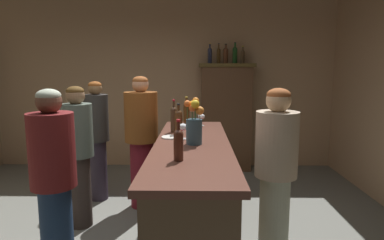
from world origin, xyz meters
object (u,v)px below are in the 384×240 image
at_px(wine_bottle_syrah, 178,143).
at_px(display_bottle_midright, 235,54).
at_px(bartender, 276,169).
at_px(display_bottle_center, 226,55).
at_px(wine_bottle_pinot, 179,121).
at_px(flower_arrangement, 194,124).
at_px(patron_near_entrance, 78,150).
at_px(wine_glass_mid, 183,128).
at_px(display_bottle_right, 243,56).
at_px(wine_glass_front, 201,117).
at_px(display_cabinet, 226,115).
at_px(patron_by_cabinet, 142,137).
at_px(cheese_plate, 172,137).
at_px(wine_bottle_merlot, 186,113).
at_px(patron_redhead, 97,135).
at_px(display_bottle_left, 210,55).
at_px(wine_bottle_riesling, 174,118).
at_px(patron_in_navy, 54,180).
at_px(bar_counter, 192,199).
at_px(display_bottle_midleft, 219,55).

bearing_deg(wine_bottle_syrah, display_bottle_midright, 77.07).
bearing_deg(bartender, display_bottle_center, -88.10).
xyz_separation_m(wine_bottle_pinot, flower_arrangement, (0.16, -0.41, 0.04)).
relative_size(wine_bottle_pinot, wine_bottle_syrah, 1.05).
relative_size(wine_bottle_syrah, patron_near_entrance, 0.19).
bearing_deg(wine_glass_mid, display_bottle_right, 70.79).
bearing_deg(bartender, wine_bottle_syrah, 27.76).
xyz_separation_m(wine_glass_front, display_bottle_midright, (0.56, 1.76, 0.78)).
xyz_separation_m(display_cabinet, patron_by_cabinet, (-1.15, -1.57, -0.06)).
relative_size(flower_arrangement, cheese_plate, 2.08).
bearing_deg(wine_bottle_syrah, wine_bottle_merlot, 89.68).
relative_size(wine_bottle_syrah, patron_redhead, 0.19).
bearing_deg(display_bottle_center, flower_arrangement, -100.20).
distance_m(display_bottle_left, display_bottle_center, 0.26).
distance_m(wine_bottle_syrah, display_bottle_midright, 3.41).
bearing_deg(patron_near_entrance, patron_redhead, 118.07).
bearing_deg(wine_bottle_riesling, wine_bottle_syrah, -84.36).
relative_size(wine_glass_front, patron_in_navy, 0.09).
bearing_deg(display_cabinet, wine_bottle_syrah, -100.69).
height_order(wine_bottle_riesling, display_bottle_midright, display_bottle_midright).
height_order(wine_bottle_syrah, patron_by_cabinet, patron_by_cabinet).
relative_size(wine_bottle_merlot, wine_glass_mid, 2.29).
relative_size(display_bottle_midright, patron_redhead, 0.22).
distance_m(patron_redhead, patron_by_cabinet, 0.64).
xyz_separation_m(wine_bottle_syrah, wine_glass_mid, (0.00, 0.75, -0.02)).
height_order(bar_counter, wine_glass_front, wine_glass_front).
xyz_separation_m(display_cabinet, flower_arrangement, (-0.50, -2.71, 0.29)).
bearing_deg(display_bottle_right, display_bottle_midleft, 180.00).
bearing_deg(patron_in_navy, wine_bottle_syrah, -23.54).
relative_size(display_bottle_left, display_bottle_center, 1.04).
relative_size(display_bottle_center, patron_near_entrance, 0.21).
bearing_deg(flower_arrangement, wine_glass_front, 85.54).
bearing_deg(wine_bottle_pinot, display_cabinet, 73.93).
height_order(wine_bottle_syrah, display_bottle_center, display_bottle_center).
relative_size(display_cabinet, wine_bottle_riesling, 5.29).
relative_size(display_cabinet, wine_glass_mid, 12.25).
height_order(patron_in_navy, bartender, patron_in_navy).
height_order(wine_bottle_pinot, patron_redhead, patron_redhead).
bearing_deg(display_bottle_left, display_cabinet, -0.00).
distance_m(patron_in_navy, patron_by_cabinet, 1.58).
height_order(bar_counter, display_bottle_center, display_bottle_center).
bearing_deg(display_bottle_midright, patron_near_entrance, -131.38).
bearing_deg(display_cabinet, display_bottle_center, 180.00).
xyz_separation_m(cheese_plate, display_bottle_left, (0.45, 2.44, 0.87)).
bearing_deg(wine_bottle_merlot, bar_counter, -85.08).
distance_m(display_cabinet, patron_redhead, 2.22).
bearing_deg(wine_glass_front, display_bottle_midright, 72.23).
distance_m(display_bottle_left, patron_near_entrance, 2.79).
bearing_deg(display_cabinet, display_bottle_left, 180.00).
bearing_deg(wine_glass_front, cheese_plate, -112.90).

